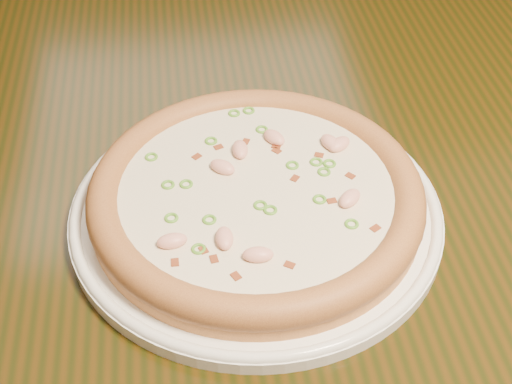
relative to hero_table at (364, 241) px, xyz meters
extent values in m
plane|color=black|center=(-0.08, 0.42, -0.65)|extent=(9.00, 9.00, 0.00)
cube|color=black|center=(0.00, 0.00, 0.08)|extent=(1.20, 0.80, 0.04)
cylinder|color=white|center=(-0.12, -0.05, 0.10)|extent=(0.32, 0.32, 0.01)
torus|color=white|center=(-0.12, -0.05, 0.11)|extent=(0.32, 0.32, 0.01)
cylinder|color=#D28841|center=(-0.12, -0.05, 0.12)|extent=(0.28, 0.28, 0.02)
torus|color=#AE7339|center=(-0.12, -0.05, 0.13)|extent=(0.29, 0.29, 0.03)
cylinder|color=silver|center=(-0.12, -0.05, 0.13)|extent=(0.24, 0.24, 0.00)
ellipsoid|color=#F2B29E|center=(-0.10, 0.01, 0.14)|extent=(0.02, 0.03, 0.01)
ellipsoid|color=#F2B29E|center=(-0.13, -0.13, 0.14)|extent=(0.03, 0.02, 0.01)
ellipsoid|color=#F2B29E|center=(-0.15, -0.11, 0.14)|extent=(0.01, 0.02, 0.01)
ellipsoid|color=#F2B29E|center=(-0.15, -0.02, 0.14)|extent=(0.03, 0.03, 0.01)
ellipsoid|color=#F2B29E|center=(-0.04, -0.08, 0.14)|extent=(0.03, 0.03, 0.01)
ellipsoid|color=#F2B29E|center=(-0.04, -0.01, 0.14)|extent=(0.03, 0.03, 0.01)
ellipsoid|color=#F2B29E|center=(-0.13, 0.00, 0.14)|extent=(0.01, 0.02, 0.01)
ellipsoid|color=#F2B29E|center=(-0.05, 0.00, 0.14)|extent=(0.02, 0.03, 0.01)
ellipsoid|color=#F2B29E|center=(-0.19, -0.11, 0.14)|extent=(0.03, 0.02, 0.01)
cube|color=maroon|center=(-0.09, -0.04, 0.13)|extent=(0.01, 0.01, 0.00)
cube|color=maroon|center=(-0.19, -0.13, 0.13)|extent=(0.01, 0.01, 0.00)
cube|color=maroon|center=(-0.10, 0.00, 0.13)|extent=(0.01, 0.01, 0.00)
cube|color=maroon|center=(-0.03, -0.11, 0.13)|extent=(0.01, 0.01, 0.00)
cube|color=maroon|center=(-0.04, -0.07, 0.13)|extent=(0.01, 0.01, 0.00)
cube|color=maroon|center=(-0.09, 0.00, 0.13)|extent=(0.01, 0.01, 0.00)
cube|color=maroon|center=(-0.04, -0.05, 0.13)|extent=(0.01, 0.01, 0.00)
cube|color=maroon|center=(-0.17, -0.12, 0.13)|extent=(0.01, 0.01, 0.00)
cube|color=maroon|center=(-0.11, -0.14, 0.13)|extent=(0.01, 0.01, 0.00)
cube|color=maroon|center=(-0.15, 0.01, 0.13)|extent=(0.01, 0.01, 0.00)
cube|color=maroon|center=(-0.16, -0.13, 0.13)|extent=(0.01, 0.01, 0.00)
cube|color=maroon|center=(-0.06, -0.01, 0.13)|extent=(0.01, 0.01, 0.00)
cube|color=maroon|center=(-0.12, 0.01, 0.13)|extent=(0.01, 0.01, 0.00)
cube|color=maroon|center=(-0.06, -0.07, 0.13)|extent=(0.01, 0.01, 0.00)
cube|color=maroon|center=(-0.17, 0.00, 0.13)|extent=(0.01, 0.01, 0.00)
cube|color=maroon|center=(-0.15, -0.15, 0.13)|extent=(0.01, 0.01, 0.00)
torus|color=#549829|center=(-0.10, 0.03, 0.13)|extent=(0.01, 0.01, 0.00)
torus|color=#549829|center=(-0.05, -0.03, 0.13)|extent=(0.02, 0.02, 0.00)
torus|color=#549829|center=(-0.19, -0.04, 0.13)|extent=(0.02, 0.02, 0.00)
torus|color=#549829|center=(-0.13, 0.06, 0.13)|extent=(0.01, 0.01, 0.00)
torus|color=#549829|center=(-0.05, -0.10, 0.13)|extent=(0.01, 0.01, 0.00)
torus|color=#549829|center=(-0.06, -0.02, 0.13)|extent=(0.01, 0.01, 0.00)
torus|color=#549829|center=(-0.11, -0.08, 0.13)|extent=(0.02, 0.02, 0.00)
torus|color=#549829|center=(-0.06, -0.04, 0.13)|extent=(0.02, 0.02, 0.00)
torus|color=#549829|center=(-0.16, -0.08, 0.13)|extent=(0.02, 0.02, 0.00)
torus|color=#549829|center=(-0.18, -0.04, 0.13)|extent=(0.02, 0.02, 0.00)
torus|color=#549829|center=(-0.08, -0.03, 0.13)|extent=(0.01, 0.01, 0.00)
torus|color=#549829|center=(-0.17, -0.12, 0.13)|extent=(0.02, 0.02, 0.00)
torus|color=#549829|center=(-0.19, -0.08, 0.13)|extent=(0.02, 0.02, 0.00)
torus|color=#549829|center=(-0.11, 0.06, 0.13)|extent=(0.01, 0.01, 0.00)
torus|color=#549829|center=(-0.07, -0.07, 0.13)|extent=(0.02, 0.02, 0.00)
torus|color=#549829|center=(-0.21, 0.00, 0.13)|extent=(0.01, 0.01, 0.00)
torus|color=#549829|center=(-0.15, 0.02, 0.13)|extent=(0.02, 0.02, 0.00)
torus|color=#549829|center=(-0.12, -0.07, 0.13)|extent=(0.01, 0.01, 0.00)
camera|label=1|loc=(-0.18, -0.50, 0.54)|focal=50.00mm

